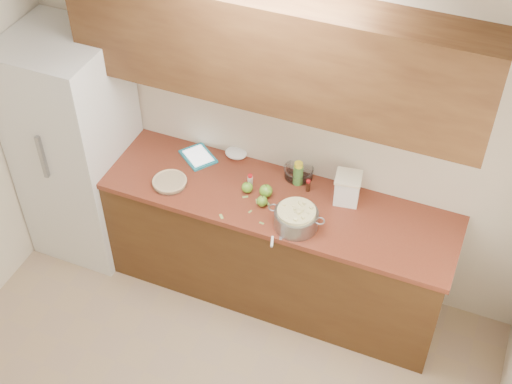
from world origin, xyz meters
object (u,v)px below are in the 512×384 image
at_px(pie, 170,182).
at_px(flour_canister, 347,188).
at_px(colander, 296,218).
at_px(tablet, 198,157).

distance_m(pie, flour_canister, 1.20).
bearing_deg(pie, flour_canister, 15.17).
xyz_separation_m(colander, flour_canister, (0.23, 0.36, 0.04)).
relative_size(colander, tablet, 1.22).
relative_size(colander, flour_canister, 1.82).
xyz_separation_m(pie, colander, (0.93, -0.04, 0.05)).
bearing_deg(tablet, colander, 13.42).
bearing_deg(colander, pie, 177.37).
xyz_separation_m(colander, tablet, (-0.87, 0.37, -0.06)).
distance_m(pie, tablet, 0.33).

